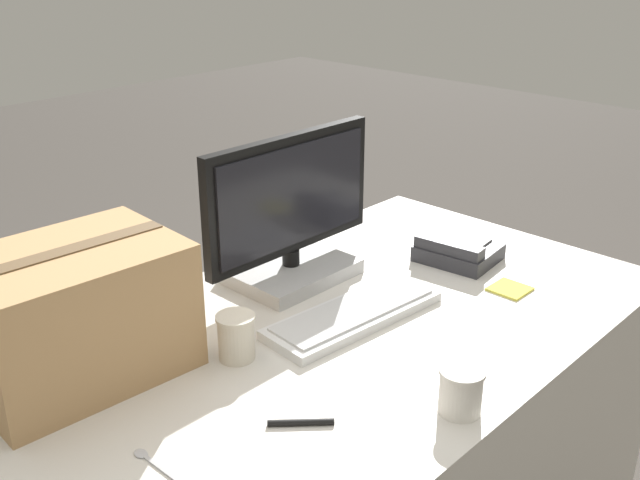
# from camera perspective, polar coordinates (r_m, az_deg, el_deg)

# --- Properties ---
(monitor) EXTENTS (0.53, 0.23, 0.37)m
(monitor) POSITION_cam_1_polar(r_m,az_deg,el_deg) (1.86, -2.25, 1.44)
(monitor) COLOR #B7B7B7
(monitor) RESTS_ON office_desk
(keyboard) EXTENTS (0.45, 0.19, 0.03)m
(keyboard) POSITION_cam_1_polar(r_m,az_deg,el_deg) (1.72, 2.47, -5.62)
(keyboard) COLOR silver
(keyboard) RESTS_ON office_desk
(desk_phone) EXTENTS (0.19, 0.21, 0.07)m
(desk_phone) POSITION_cam_1_polar(r_m,az_deg,el_deg) (2.04, 10.41, -0.84)
(desk_phone) COLOR #2D2D33
(desk_phone) RESTS_ON office_desk
(paper_cup_left) EXTENTS (0.08, 0.08, 0.10)m
(paper_cup_left) POSITION_cam_1_polar(r_m,az_deg,el_deg) (1.56, -6.40, -7.33)
(paper_cup_left) COLOR beige
(paper_cup_left) RESTS_ON office_desk
(paper_cup_right) EXTENTS (0.09, 0.09, 0.09)m
(paper_cup_right) POSITION_cam_1_polar(r_m,az_deg,el_deg) (1.42, 10.68, -11.20)
(paper_cup_right) COLOR white
(paper_cup_right) RESTS_ON office_desk
(spoon) EXTENTS (0.02, 0.14, 0.00)m
(spoon) POSITION_cam_1_polar(r_m,az_deg,el_deg) (1.34, -12.55, -16.26)
(spoon) COLOR #B2B2B7
(spoon) RESTS_ON office_desk
(cardboard_box) EXTENTS (0.42, 0.32, 0.27)m
(cardboard_box) POSITION_cam_1_polar(r_m,az_deg,el_deg) (1.54, -18.18, -5.34)
(cardboard_box) COLOR tan
(cardboard_box) RESTS_ON office_desk
(pen_marker) EXTENTS (0.10, 0.09, 0.01)m
(pen_marker) POSITION_cam_1_polar(r_m,az_deg,el_deg) (1.39, -1.47, -13.72)
(pen_marker) COLOR black
(pen_marker) RESTS_ON office_desk
(sticky_note_pad) EXTENTS (0.09, 0.09, 0.01)m
(sticky_note_pad) POSITION_cam_1_polar(r_m,az_deg,el_deg) (1.91, 14.25, -3.64)
(sticky_note_pad) COLOR #E5DB4C
(sticky_note_pad) RESTS_ON office_desk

